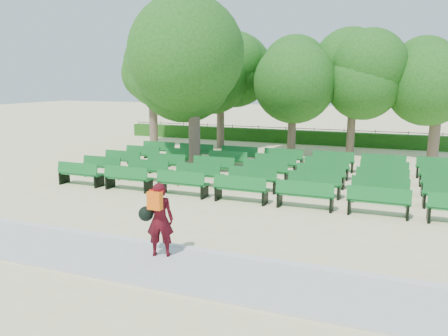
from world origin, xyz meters
name	(u,v)px	position (x,y,z in m)	size (l,w,h in m)	color
ground	(227,190)	(0.00, 0.00, 0.00)	(120.00, 120.00, 0.00)	beige
paving	(120,258)	(0.00, -7.40, 0.03)	(30.00, 2.20, 0.06)	#BCBDB8
curb	(145,242)	(0.00, -6.25, 0.05)	(30.00, 0.12, 0.10)	silver
hedge	(298,137)	(0.00, 14.00, 0.45)	(26.00, 0.70, 0.90)	#205716
fence	(299,143)	(0.00, 14.40, 0.00)	(26.00, 0.10, 1.02)	black
tree_line	(285,152)	(0.00, 10.00, 0.00)	(21.80, 6.80, 7.04)	#225E19
bench_array	(266,180)	(1.07, 1.93, 0.10)	(1.96, 0.64, 1.23)	#116524
tree_among	(194,64)	(-2.91, 3.25, 5.07)	(5.32, 5.32, 7.49)	brown
person	(158,218)	(0.84, -6.94, 1.02)	(0.92, 0.64, 1.85)	#420911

